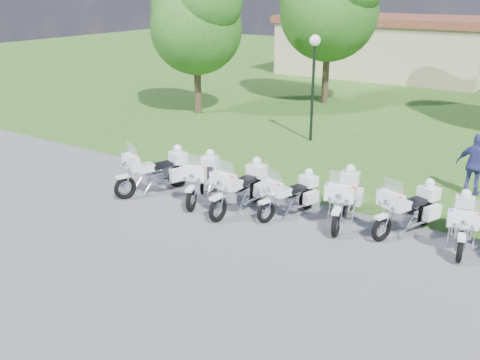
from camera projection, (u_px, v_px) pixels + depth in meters
The scene contains 14 objects.
ground at pixel (244, 234), 14.00m from camera, with size 100.00×100.00×0.00m, color #5C5C62.
grass_lawn at pixel (468, 84), 35.16m from camera, with size 100.00×48.00×0.01m, color #2A561B.
motorcycle_0 at pixel (156, 170), 16.63m from camera, with size 1.40×2.43×1.71m.
motorcycle_1 at pixel (203, 177), 16.09m from camera, with size 1.28×2.35×1.64m.
motorcycle_2 at pixel (241, 186), 15.28m from camera, with size 0.90×2.54×1.70m.
motorcycle_3 at pixel (291, 194), 14.99m from camera, with size 1.15×2.15×1.49m.
motorcycle_4 at pixel (344, 197), 14.54m from camera, with size 1.18×2.50×1.70m.
motorcycle_5 at pixel (409, 208), 13.90m from camera, with size 1.36×2.28×1.62m.
motorcycle_6 at pixel (463, 222), 13.18m from camera, with size 1.00×2.25×1.52m.
lamp_post at pixel (314, 62), 21.31m from camera, with size 0.44×0.44×4.31m.
tree_0 at pixel (196, 19), 25.72m from camera, with size 5.22×4.45×6.96m.
tree_1 at pixel (329, 2), 27.83m from camera, with size 6.03×5.15×8.05m.
building_west at pixel (387, 46), 38.34m from camera, with size 14.56×8.32×4.10m.
bystander_c at pixel (475, 165), 16.25m from camera, with size 1.14×0.48×1.95m, color navy.
Camera 1 is at (6.90, -10.63, 6.12)m, focal length 40.00 mm.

